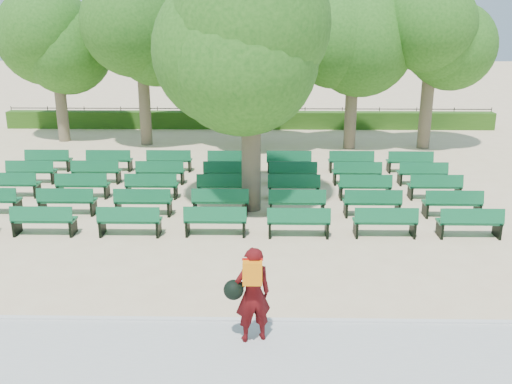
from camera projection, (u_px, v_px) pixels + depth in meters
ground at (236, 217)px, 17.32m from camera, size 120.00×120.00×0.00m
paving at (215, 355)px, 10.25m from camera, size 30.00×2.20×0.06m
curb at (220, 321)px, 11.34m from camera, size 30.00×0.12×0.10m
hedge at (249, 120)px, 30.55m from camera, size 26.00×0.70×0.90m
fence at (250, 127)px, 31.06m from camera, size 26.00×0.10×1.02m
tree_line at (247, 145)px, 26.86m from camera, size 21.80×6.80×7.04m
bench_array at (223, 195)px, 19.07m from camera, size 1.73×0.55×1.09m
tree_among at (251, 52)px, 16.55m from camera, size 5.48×5.48×7.33m
person at (251, 293)px, 10.39m from camera, size 0.92×0.63×1.86m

